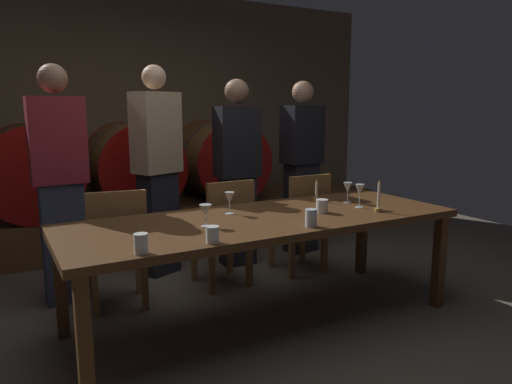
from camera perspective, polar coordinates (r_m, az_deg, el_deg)
ground_plane at (r=3.41m, az=-3.76°, el=-14.96°), size 8.43×8.43×0.00m
back_wall at (r=5.70m, az=-16.05°, el=8.86°), size 6.48×0.24×2.72m
barrel_shelf at (r=5.31m, az=-14.07°, el=-3.74°), size 5.83×0.90×0.40m
wine_barrel_left at (r=5.04m, az=-25.28°, el=2.25°), size 0.89×0.91×0.89m
wine_barrel_center at (r=5.20m, az=-14.45°, el=3.11°), size 0.89×0.91×0.89m
wine_barrel_right at (r=5.53m, az=-4.43°, el=3.80°), size 0.89×0.91×0.89m
dining_table at (r=3.18m, az=0.93°, el=-4.03°), size 2.62×0.94×0.73m
chair_left at (r=3.56m, az=-16.21°, el=-5.87°), size 0.45×0.45×0.88m
chair_center at (r=3.84m, az=-3.72°, el=-4.30°), size 0.41×0.41×0.88m
chair_right at (r=4.18m, az=5.56°, el=-3.14°), size 0.40×0.40×0.88m
guest_far_left at (r=3.76m, az=-22.27°, el=0.94°), size 0.38×0.24×1.74m
guest_center_left at (r=4.17m, az=-11.67°, el=2.65°), size 0.44×0.37×1.79m
guest_center_right at (r=4.34m, az=-2.25°, el=2.46°), size 0.39×0.25×1.69m
guest_far_right at (r=4.76m, az=5.45°, el=3.11°), size 0.40×0.27×1.69m
candle_left at (r=3.71m, az=7.20°, el=-0.41°), size 0.05×0.05×0.17m
candle_right at (r=3.41m, az=14.36°, el=-1.24°), size 0.05×0.05×0.23m
wine_glass_far_left at (r=2.91m, az=-6.02°, el=-2.26°), size 0.08×0.08×0.14m
wine_glass_center_left at (r=3.23m, az=-3.17°, el=-0.79°), size 0.07×0.07×0.15m
wine_glass_center_right at (r=3.51m, az=12.25°, el=0.14°), size 0.07×0.07×0.17m
wine_glass_far_right at (r=3.68m, az=10.86°, el=0.42°), size 0.07×0.07×0.15m
cup_far_left at (r=2.44m, az=-13.52°, el=-6.00°), size 0.07×0.07×0.10m
cup_center_left at (r=2.57m, az=-5.19°, el=-5.08°), size 0.07×0.07×0.09m
cup_center_right at (r=2.92m, az=6.56°, el=-3.08°), size 0.07×0.07×0.11m
cup_far_right at (r=3.31m, az=7.86°, el=-1.66°), size 0.08×0.08×0.09m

